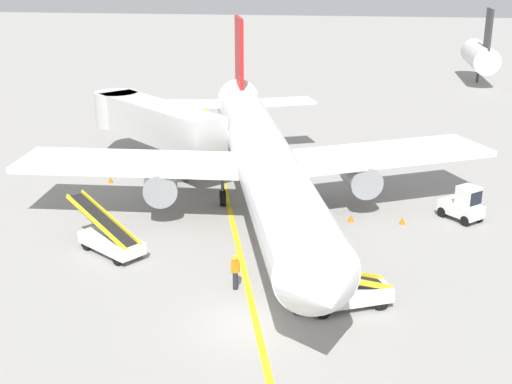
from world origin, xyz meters
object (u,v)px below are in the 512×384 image
ground_crew_marshaller (235,271)px  safety_cone_tail_area (402,220)px  airliner (262,157)px  safety_cone_wingtip_left (110,179)px  jet_bridge (148,120)px  safety_cone_nose_right (351,218)px  baggage_tug_near_wing (463,205)px  safety_cone_wingtip_right (459,192)px  belt_loader_forward_hold (344,291)px  belt_loader_aft_hold (110,239)px

ground_crew_marshaller → safety_cone_tail_area: ground_crew_marshaller is taller
airliner → safety_cone_wingtip_left: (-10.72, 4.11, -3.20)m
jet_bridge → safety_cone_nose_right: size_ratio=25.42×
airliner → jet_bridge: airliner is taller
safety_cone_nose_right → ground_crew_marshaller: bearing=-119.7°
baggage_tug_near_wing → safety_cone_wingtip_left: (-22.28, 3.79, -0.71)m
jet_bridge → baggage_tug_near_wing: jet_bridge is taller
ground_crew_marshaller → safety_cone_wingtip_left: 17.65m
safety_cone_tail_area → safety_cone_wingtip_left: bearing=165.5°
safety_cone_nose_right → safety_cone_wingtip_right: bearing=38.6°
ground_crew_marshaller → safety_cone_wingtip_right: ground_crew_marshaller is taller
safety_cone_tail_area → baggage_tug_near_wing: bearing=17.4°
safety_cone_wingtip_right → jet_bridge: bearing=171.8°
belt_loader_forward_hold → belt_loader_aft_hold: size_ratio=1.06×
airliner → safety_cone_tail_area: airliner is taller
baggage_tug_near_wing → belt_loader_aft_hold: 19.78m
belt_loader_forward_hold → belt_loader_aft_hold: (-11.88, 4.11, 0.00)m
baggage_tug_near_wing → ground_crew_marshaller: (-11.49, -10.17, -0.02)m
ground_crew_marshaller → safety_cone_tail_area: (8.04, 9.09, -0.69)m
belt_loader_aft_hold → ground_crew_marshaller: size_ratio=2.83×
jet_bridge → airliner: bearing=-40.4°
ground_crew_marshaller → safety_cone_wingtip_right: bearing=50.5°
belt_loader_forward_hold → ground_crew_marshaller: bearing=168.1°
airliner → safety_cone_tail_area: (8.10, -0.76, -3.20)m
belt_loader_forward_hold → ground_crew_marshaller: size_ratio=2.99×
jet_bridge → safety_cone_wingtip_right: size_ratio=25.42×
belt_loader_aft_hold → safety_cone_wingtip_right: (18.89, 11.37, -0.56)m
belt_loader_forward_hold → belt_loader_aft_hold: same height
belt_loader_aft_hold → safety_cone_nose_right: belt_loader_aft_hold is taller
airliner → belt_loader_forward_hold: (4.97, -10.88, -2.64)m
ground_crew_marshaller → safety_cone_wingtip_right: (11.91, 14.45, -0.69)m
belt_loader_forward_hold → safety_cone_nose_right: (0.26, 10.09, -0.56)m
baggage_tug_near_wing → ground_crew_marshaller: size_ratio=1.56×
baggage_tug_near_wing → safety_cone_nose_right: 6.46m
jet_bridge → ground_crew_marshaller: bearing=-62.7°
safety_cone_nose_right → safety_cone_wingtip_left: same height
jet_bridge → safety_cone_tail_area: size_ratio=25.42×
airliner → ground_crew_marshaller: airliner is taller
belt_loader_forward_hold → safety_cone_wingtip_left: bearing=136.3°
airliner → ground_crew_marshaller: bearing=-89.6°
safety_cone_wingtip_left → safety_cone_tail_area: 19.45m
belt_loader_forward_hold → safety_cone_wingtip_right: size_ratio=11.55×
jet_bridge → baggage_tug_near_wing: bearing=-19.6°
safety_cone_nose_right → belt_loader_forward_hold: bearing=-91.5°
safety_cone_tail_area → safety_cone_nose_right: bearing=-179.3°
belt_loader_forward_hold → safety_cone_nose_right: bearing=88.5°
jet_bridge → safety_cone_wingtip_right: bearing=-8.2°
baggage_tug_near_wing → belt_loader_aft_hold: (-18.46, -7.09, -0.15)m
baggage_tug_near_wing → safety_cone_wingtip_right: baggage_tug_near_wing is taller
jet_bridge → safety_cone_tail_area: jet_bridge is taller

